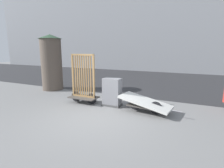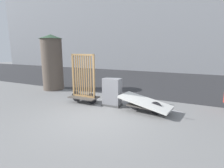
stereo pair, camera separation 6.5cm
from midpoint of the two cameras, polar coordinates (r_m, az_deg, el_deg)
The scene contains 7 objects.
ground_plane at distance 6.17m, azimuth -4.89°, elevation -10.87°, with size 60.00×60.00×0.00m, color slate.
road_strip at distance 13.84m, azimuth 13.05°, elevation 1.25°, with size 56.00×10.62×0.01m.
building_facade at distance 21.31m, azimuth 18.63°, elevation 22.50°, with size 48.00×4.00×13.43m.
bike_cart_with_bedframe at distance 7.70m, azimuth -9.00°, elevation -0.75°, with size 1.97×0.71×2.14m.
bike_cart_with_mattress at distance 6.67m, azimuth 11.11°, elevation -6.08°, with size 2.32×1.16×0.60m.
utility_cabinet at distance 7.26m, azimuth 0.30°, elevation -2.99°, with size 0.78×0.49×1.16m.
advertising_column at distance 10.75m, azimuth -18.77°, elevation 6.81°, with size 1.31×1.31×3.16m.
Camera 2 is at (2.96, -4.90, 2.31)m, focal length 28.00 mm.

